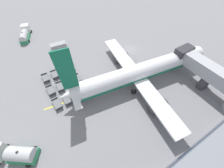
# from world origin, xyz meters

# --- Properties ---
(ground_plane) EXTENTS (500.00, 500.00, 0.00)m
(ground_plane) POSITION_xyz_m (0.00, 0.00, 0.00)
(ground_plane) COLOR gray
(jet_bridge) EXTENTS (19.73, 4.92, 6.69)m
(jet_bridge) POSITION_xyz_m (24.24, 6.21, 4.05)
(jet_bridge) COLOR #A8AAB2
(jet_bridge) RESTS_ON ground_plane
(airplane) EXTENTS (32.86, 38.65, 14.41)m
(airplane) POSITION_xyz_m (12.19, -6.44, 3.28)
(airplane) COLOR white
(airplane) RESTS_ON ground_plane
(fuel_tanker_primary) EXTENTS (9.67, 5.14, 2.90)m
(fuel_tanker_primary) POSITION_xyz_m (-24.68, -27.40, 1.26)
(fuel_tanker_primary) COLOR white
(fuel_tanker_primary) RESTS_ON ground_plane
(fuel_tanker_secondary) EXTENTS (6.44, 7.56, 3.06)m
(fuel_tanker_secondary) POSITION_xyz_m (15.35, -35.11, 1.31)
(fuel_tanker_secondary) COLOR white
(fuel_tanker_secondary) RESTS_ON ground_plane
(service_van) EXTENTS (2.89, 4.96, 2.05)m
(service_van) POSITION_xyz_m (-11.98, -19.40, 1.12)
(service_van) COLOR gray
(service_van) RESTS_ON ground_plane
(baggage_dolly_row_near_col_a) EXTENTS (3.75, 1.72, 0.92)m
(baggage_dolly_row_near_col_a) POSITION_xyz_m (-0.74, -26.47, 0.48)
(baggage_dolly_row_near_col_a) COLOR slate
(baggage_dolly_row_near_col_a) RESTS_ON ground_plane
(baggage_dolly_row_near_col_b) EXTENTS (3.77, 1.80, 0.92)m
(baggage_dolly_row_near_col_b) POSITION_xyz_m (3.99, -26.42, 0.48)
(baggage_dolly_row_near_col_b) COLOR slate
(baggage_dolly_row_near_col_b) RESTS_ON ground_plane
(baggage_dolly_row_near_col_c) EXTENTS (3.78, 1.84, 0.92)m
(baggage_dolly_row_near_col_c) POSITION_xyz_m (8.56, -26.25, 0.48)
(baggage_dolly_row_near_col_c) COLOR slate
(baggage_dolly_row_near_col_c) RESTS_ON ground_plane
(baggage_dolly_row_mid_a_col_a) EXTENTS (3.76, 1.75, 0.92)m
(baggage_dolly_row_mid_a_col_a) POSITION_xyz_m (-0.78, -24.07, 0.48)
(baggage_dolly_row_mid_a_col_a) COLOR slate
(baggage_dolly_row_mid_a_col_a) RESTS_ON ground_plane
(baggage_dolly_row_mid_a_col_b) EXTENTS (3.75, 1.74, 0.92)m
(baggage_dolly_row_mid_a_col_b) POSITION_xyz_m (4.00, -24.12, 0.48)
(baggage_dolly_row_mid_a_col_b) COLOR slate
(baggage_dolly_row_mid_a_col_b) RESTS_ON ground_plane
(baggage_dolly_row_mid_a_col_c) EXTENTS (3.74, 1.70, 0.92)m
(baggage_dolly_row_mid_a_col_c) POSITION_xyz_m (8.47, -23.94, 0.48)
(baggage_dolly_row_mid_a_col_c) COLOR slate
(baggage_dolly_row_mid_a_col_c) RESTS_ON ground_plane
(baggage_dolly_row_mid_b_col_a) EXTENTS (3.78, 1.85, 0.92)m
(baggage_dolly_row_mid_b_col_a) POSITION_xyz_m (-0.81, -21.84, 0.48)
(baggage_dolly_row_mid_b_col_a) COLOR slate
(baggage_dolly_row_mid_b_col_a) RESTS_ON ground_plane
(baggage_dolly_row_mid_b_col_b) EXTENTS (3.75, 1.74, 0.92)m
(baggage_dolly_row_mid_b_col_b) POSITION_xyz_m (3.75, -21.65, 0.48)
(baggage_dolly_row_mid_b_col_b) COLOR slate
(baggage_dolly_row_mid_b_col_b) RESTS_ON ground_plane
(baggage_dolly_row_mid_b_col_c) EXTENTS (3.78, 1.83, 0.92)m
(baggage_dolly_row_mid_b_col_c) POSITION_xyz_m (8.33, -21.55, 0.48)
(baggage_dolly_row_mid_b_col_c) COLOR slate
(baggage_dolly_row_mid_b_col_c) RESTS_ON ground_plane
(baggage_dolly_row_far_col_a) EXTENTS (3.74, 1.71, 0.92)m
(baggage_dolly_row_far_col_a) POSITION_xyz_m (-0.85, -19.45, 0.48)
(baggage_dolly_row_far_col_a) COLOR slate
(baggage_dolly_row_far_col_a) RESTS_ON ground_plane
(baggage_dolly_row_far_col_b) EXTENTS (3.76, 1.75, 0.92)m
(baggage_dolly_row_far_col_b) POSITION_xyz_m (3.73, -19.46, 0.48)
(baggage_dolly_row_far_col_b) COLOR slate
(baggage_dolly_row_far_col_b) RESTS_ON ground_plane
(baggage_dolly_row_far_col_c) EXTENTS (3.75, 1.74, 0.92)m
(baggage_dolly_row_far_col_c) POSITION_xyz_m (8.33, -19.42, 0.48)
(baggage_dolly_row_far_col_c) COLOR slate
(baggage_dolly_row_far_col_c) RESTS_ON ground_plane
(stand_guidance_stripe) EXTENTS (4.25, 29.70, 0.01)m
(stand_guidance_stripe) POSITION_xyz_m (10.06, -14.45, 0.00)
(stand_guidance_stripe) COLOR yellow
(stand_guidance_stripe) RESTS_ON ground_plane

